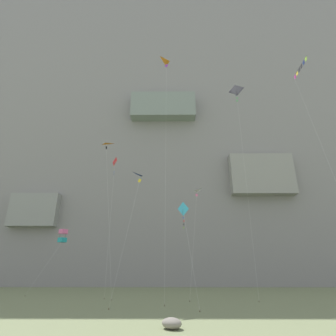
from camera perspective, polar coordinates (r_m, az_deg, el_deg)
The scene contains 11 objects.
cliff_face at distance 77.77m, azimuth -0.83°, elevation 8.66°, with size 180.00×23.38×83.84m.
boulder_near_cliff_base at distance 19.35m, azimuth 0.80°, elevation -30.56°, with size 1.78×1.82×0.65m.
kite_delta_near_cliff at distance 37.16m, azimuth 5.63°, elevation -6.10°, with size 1.81×3.25×13.43m.
kite_diamond_mid_center at distance 44.17m, azimuth 14.60°, elevation 15.45°, with size 2.04×2.21×31.07m.
kite_delta_front_field at distance 41.22m, azimuth -13.42°, elevation 4.04°, with size 3.85×2.51×21.21m.
kite_banner_low_center at distance 46.42m, azimuth 27.09°, elevation 17.43°, with size 0.80×8.20×32.42m.
kite_diamond_low_left at distance 30.86m, azimuth 3.39°, elevation -9.38°, with size 1.72×5.08×10.92m.
kite_delta_upper_right at distance 42.22m, azimuth 0.30°, elevation 20.84°, with size 1.73×2.96×32.60m.
kite_diamond_high_left at distance 44.15m, azimuth -11.49°, elevation 0.59°, with size 1.55×5.13×21.06m.
kite_delta_far_left at distance 29.78m, azimuth -5.67°, elevation -3.11°, with size 3.37×1.78×13.11m.
kite_box_upper_left at distance 46.92m, azimuth -21.81°, elevation -13.47°, with size 3.24×4.58×9.46m.
Camera 1 is at (1.60, -4.75, 3.60)m, focal length 28.17 mm.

